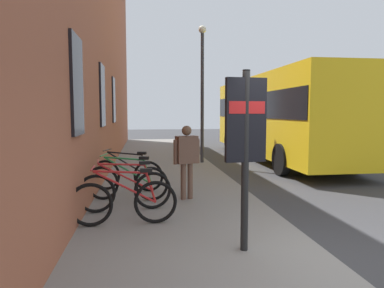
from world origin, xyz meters
name	(u,v)px	position (x,y,z in m)	size (l,w,h in m)	color
ground	(260,179)	(6.00, -1.00, 0.00)	(60.00, 60.00, 0.00)	#38383A
sidewalk_pavement	(164,168)	(8.00, 1.75, 0.06)	(24.00, 3.50, 0.12)	gray
station_facade	(103,35)	(8.99, 3.80, 4.68)	(22.00, 0.65, 9.38)	#9E563D
bicycle_mid_rack	(124,202)	(1.83, 2.76, 0.51)	(0.48, 1.77, 0.97)	black
bicycle_by_door	(125,190)	(2.67, 2.78, 0.51)	(0.48, 1.76, 0.97)	black
bicycle_end_of_row	(127,182)	(3.48, 2.78, 0.51)	(0.54, 1.75, 0.97)	black
bicycle_beside_lamp	(127,174)	(4.40, 2.82, 0.51)	(0.66, 1.71, 0.97)	black
transit_info_sign	(246,132)	(0.54, 1.10, 1.72)	(0.14, 0.56, 2.40)	black
city_bus	(278,113)	(9.77, -3.00, 1.92)	(10.50, 2.66, 3.35)	yellow
pedestrian_near_bus	(187,154)	(3.41, 1.52, 1.08)	(0.35, 0.58, 1.57)	brown
street_lamp	(202,82)	(8.75, 0.30, 3.06)	(0.28, 0.28, 4.94)	#333338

